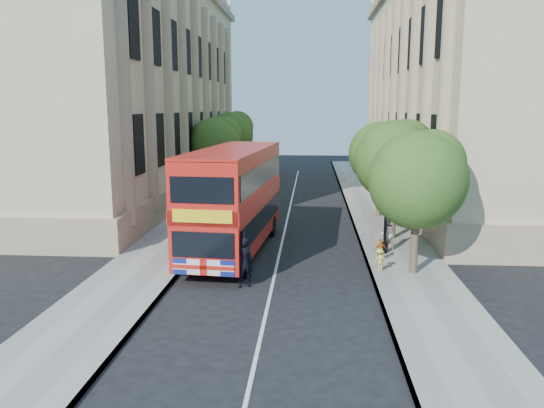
% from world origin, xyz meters
% --- Properties ---
extents(ground, '(120.00, 120.00, 0.00)m').
position_xyz_m(ground, '(0.00, 0.00, 0.00)').
color(ground, black).
rests_on(ground, ground).
extents(pavement_right, '(3.50, 80.00, 0.12)m').
position_xyz_m(pavement_right, '(5.75, 10.00, 0.06)').
color(pavement_right, gray).
rests_on(pavement_right, ground).
extents(pavement_left, '(3.50, 80.00, 0.12)m').
position_xyz_m(pavement_left, '(-5.75, 10.00, 0.06)').
color(pavement_left, gray).
rests_on(pavement_left, ground).
extents(building_right, '(12.00, 38.00, 18.00)m').
position_xyz_m(building_right, '(13.80, 24.00, 9.00)').
color(building_right, tan).
rests_on(building_right, ground).
extents(building_left, '(12.00, 38.00, 18.00)m').
position_xyz_m(building_left, '(-13.80, 24.00, 9.00)').
color(building_left, tan).
rests_on(building_left, ground).
extents(tree_right_near, '(4.00, 4.00, 6.08)m').
position_xyz_m(tree_right_near, '(5.84, 3.03, 4.25)').
color(tree_right_near, '#473828').
rests_on(tree_right_near, ground).
extents(tree_right_mid, '(4.20, 4.20, 6.37)m').
position_xyz_m(tree_right_mid, '(5.84, 9.03, 4.45)').
color(tree_right_mid, '#473828').
rests_on(tree_right_mid, ground).
extents(tree_right_far, '(4.00, 4.00, 6.15)m').
position_xyz_m(tree_right_far, '(5.84, 15.03, 4.31)').
color(tree_right_far, '#473828').
rests_on(tree_right_far, ground).
extents(tree_left_far, '(4.00, 4.00, 6.30)m').
position_xyz_m(tree_left_far, '(-5.96, 22.03, 4.44)').
color(tree_left_far, '#473828').
rests_on(tree_left_far, ground).
extents(tree_left_back, '(4.20, 4.20, 6.65)m').
position_xyz_m(tree_left_back, '(-5.96, 30.03, 4.71)').
color(tree_left_back, '#473828').
rests_on(tree_left_back, ground).
extents(lamp_post, '(0.32, 0.32, 5.16)m').
position_xyz_m(lamp_post, '(5.00, 6.00, 2.51)').
color(lamp_post, black).
rests_on(lamp_post, pavement_right).
extents(double_decker_bus, '(3.68, 10.88, 4.94)m').
position_xyz_m(double_decker_bus, '(-2.20, 6.05, 2.73)').
color(double_decker_bus, red).
rests_on(double_decker_bus, ground).
extents(box_van, '(2.63, 5.47, 3.03)m').
position_xyz_m(box_van, '(-2.91, 12.04, 1.48)').
color(box_van, black).
rests_on(box_van, ground).
extents(police_constable, '(0.87, 0.74, 2.02)m').
position_xyz_m(police_constable, '(-1.09, 1.00, 1.01)').
color(police_constable, black).
rests_on(police_constable, ground).
extents(woman_pedestrian, '(1.01, 0.97, 1.65)m').
position_xyz_m(woman_pedestrian, '(5.16, 6.50, 0.94)').
color(woman_pedestrian, beige).
rests_on(woman_pedestrian, pavement_right).
extents(child_a, '(0.65, 0.45, 1.03)m').
position_xyz_m(child_a, '(4.63, 4.64, 0.64)').
color(child_a, orange).
rests_on(child_a, pavement_right).
extents(child_b, '(0.73, 0.57, 0.99)m').
position_xyz_m(child_b, '(4.41, 3.08, 0.61)').
color(child_b, gold).
rests_on(child_b, pavement_right).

